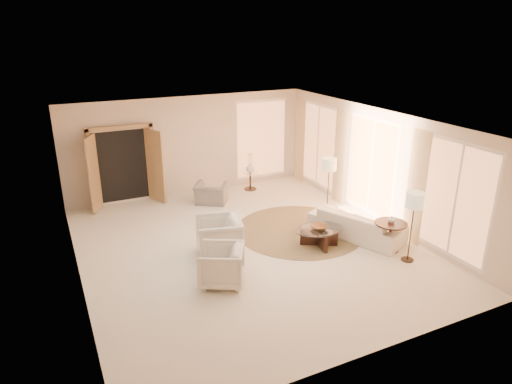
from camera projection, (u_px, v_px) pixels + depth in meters
name	position (u px, v px, depth m)	size (l,w,h in m)	color
room	(247.00, 187.00, 9.67)	(7.04, 8.04, 2.83)	silver
windows_right	(373.00, 168.00, 11.18)	(0.10, 6.40, 2.40)	#EB955E
window_back_corner	(262.00, 139.00, 13.97)	(1.70, 0.10, 2.40)	#EB955E
curtains_right	(349.00, 161.00, 11.93)	(0.06, 5.20, 2.60)	#D3BB8C
french_doors	(124.00, 167.00, 12.24)	(1.95, 0.66, 2.16)	tan
area_rug	(299.00, 230.00, 10.96)	(3.07, 3.07, 0.01)	#44361F
sofa	(356.00, 224.00, 10.52)	(2.17, 0.85, 0.63)	silver
armchair_left	(219.00, 235.00, 9.63)	(0.91, 0.85, 0.93)	silver
armchair_right	(221.00, 264.00, 8.58)	(0.81, 0.76, 0.83)	silver
accent_chair	(211.00, 190.00, 12.52)	(0.85, 0.56, 0.75)	gray
coffee_table	(319.00, 235.00, 10.11)	(1.47, 1.47, 0.41)	black
end_table	(390.00, 231.00, 9.84)	(0.69, 0.69, 0.65)	black
side_table	(250.00, 179.00, 13.59)	(0.47, 0.47, 0.55)	#2E241C
floor_lamp_near	(329.00, 167.00, 11.51)	(0.36, 0.36, 1.49)	#2E241C
floor_lamp_far	(415.00, 203.00, 9.12)	(0.37, 0.37, 1.51)	#2E241C
bowl	(319.00, 227.00, 10.05)	(0.35, 0.35, 0.09)	brown
end_vase	(391.00, 219.00, 9.75)	(0.16, 0.16, 0.17)	white
side_vase	(250.00, 167.00, 13.47)	(0.27, 0.27, 0.28)	white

